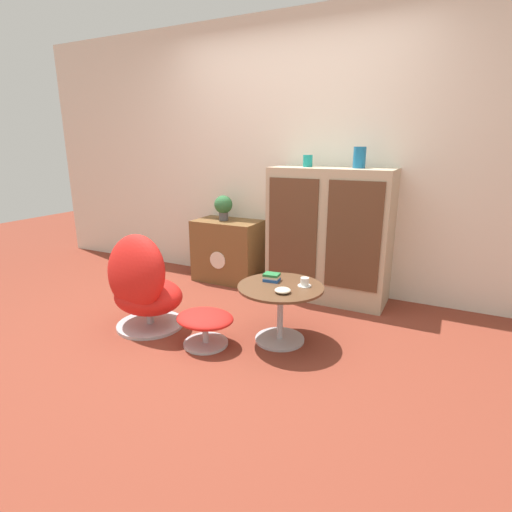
{
  "coord_description": "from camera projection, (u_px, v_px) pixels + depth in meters",
  "views": [
    {
      "loc": [
        1.52,
        -2.27,
        1.42
      ],
      "look_at": [
        0.12,
        0.48,
        0.55
      ],
      "focal_mm": 28.0,
      "sensor_mm": 36.0,
      "label": 1
    }
  ],
  "objects": [
    {
      "name": "ground_plane",
      "position": [
        212.0,
        340.0,
        2.99
      ],
      "size": [
        12.0,
        12.0,
        0.0
      ],
      "primitive_type": "plane",
      "color": "brown"
    },
    {
      "name": "wall_back",
      "position": [
        291.0,
        156.0,
        3.93
      ],
      "size": [
        6.4,
        0.06,
        2.6
      ],
      "color": "silver",
      "rests_on": "ground_plane"
    },
    {
      "name": "sideboard",
      "position": [
        329.0,
        235.0,
        3.67
      ],
      "size": [
        1.09,
        0.47,
        1.22
      ],
      "color": "tan",
      "rests_on": "ground_plane"
    },
    {
      "name": "tv_console",
      "position": [
        228.0,
        251.0,
        4.25
      ],
      "size": [
        0.69,
        0.43,
        0.65
      ],
      "color": "brown",
      "rests_on": "ground_plane"
    },
    {
      "name": "egg_chair",
      "position": [
        142.0,
        286.0,
        3.09
      ],
      "size": [
        0.63,
        0.59,
        0.79
      ],
      "color": "#B7B7BC",
      "rests_on": "ground_plane"
    },
    {
      "name": "ottoman",
      "position": [
        205.0,
        322.0,
        2.88
      ],
      "size": [
        0.43,
        0.36,
        0.25
      ],
      "color": "#B7B7BC",
      "rests_on": "ground_plane"
    },
    {
      "name": "coffee_table",
      "position": [
        280.0,
        303.0,
        2.91
      ],
      "size": [
        0.62,
        0.62,
        0.43
      ],
      "color": "#B7B7BC",
      "rests_on": "ground_plane"
    },
    {
      "name": "vase_leftmost",
      "position": [
        308.0,
        161.0,
        3.6
      ],
      "size": [
        0.09,
        0.09,
        0.11
      ],
      "color": "teal",
      "rests_on": "sideboard"
    },
    {
      "name": "vase_inner_left",
      "position": [
        359.0,
        158.0,
        3.39
      ],
      "size": [
        0.11,
        0.11,
        0.18
      ],
      "color": "#196699",
      "rests_on": "sideboard"
    },
    {
      "name": "potted_plant",
      "position": [
        223.0,
        206.0,
        4.14
      ],
      "size": [
        0.19,
        0.19,
        0.26
      ],
      "color": "#4C4C51",
      "rests_on": "tv_console"
    },
    {
      "name": "teacup",
      "position": [
        305.0,
        283.0,
        2.86
      ],
      "size": [
        0.1,
        0.1,
        0.06
      ],
      "color": "white",
      "rests_on": "coffee_table"
    },
    {
      "name": "book_stack",
      "position": [
        272.0,
        277.0,
        2.97
      ],
      "size": [
        0.13,
        0.11,
        0.06
      ],
      "color": "#1E478C",
      "rests_on": "coffee_table"
    },
    {
      "name": "bowl",
      "position": [
        283.0,
        290.0,
        2.73
      ],
      "size": [
        0.11,
        0.11,
        0.04
      ],
      "color": "beige",
      "rests_on": "coffee_table"
    }
  ]
}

